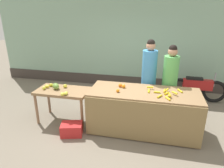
{
  "coord_description": "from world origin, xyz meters",
  "views": [
    {
      "loc": [
        0.73,
        -3.92,
        2.53
      ],
      "look_at": [
        -0.18,
        0.15,
        0.96
      ],
      "focal_mm": 32.53,
      "sensor_mm": 36.0,
      "label": 1
    }
  ],
  "objects_px": {
    "parked_motorcycle": "(197,88)",
    "vendor_woman_green_shirt": "(169,83)",
    "produce_sack": "(106,102)",
    "produce_crate": "(72,129)",
    "vendor_woman_blue_shirt": "(149,79)"
  },
  "relations": [
    {
      "from": "parked_motorcycle",
      "to": "vendor_woman_green_shirt",
      "type": "bearing_deg",
      "value": -125.54
    },
    {
      "from": "vendor_woman_blue_shirt",
      "to": "produce_sack",
      "type": "height_order",
      "value": "vendor_woman_blue_shirt"
    },
    {
      "from": "parked_motorcycle",
      "to": "produce_crate",
      "type": "relative_size",
      "value": 3.64
    },
    {
      "from": "vendor_woman_blue_shirt",
      "to": "produce_crate",
      "type": "height_order",
      "value": "vendor_woman_blue_shirt"
    },
    {
      "from": "parked_motorcycle",
      "to": "produce_crate",
      "type": "xyz_separation_m",
      "value": [
        -2.82,
        -2.36,
        -0.27
      ]
    },
    {
      "from": "vendor_woman_green_shirt",
      "to": "produce_sack",
      "type": "height_order",
      "value": "vendor_woman_green_shirt"
    },
    {
      "from": "vendor_woman_green_shirt",
      "to": "produce_crate",
      "type": "bearing_deg",
      "value": -149.18
    },
    {
      "from": "vendor_woman_green_shirt",
      "to": "produce_sack",
      "type": "bearing_deg",
      "value": 179.45
    },
    {
      "from": "vendor_woman_green_shirt",
      "to": "parked_motorcycle",
      "type": "distance_m",
      "value": 1.54
    },
    {
      "from": "vendor_woman_green_shirt",
      "to": "parked_motorcycle",
      "type": "bearing_deg",
      "value": 54.46
    },
    {
      "from": "parked_motorcycle",
      "to": "produce_sack",
      "type": "distance_m",
      "value": 2.65
    },
    {
      "from": "produce_crate",
      "to": "produce_sack",
      "type": "xyz_separation_m",
      "value": [
        0.45,
        1.19,
        0.12
      ]
    },
    {
      "from": "parked_motorcycle",
      "to": "produce_crate",
      "type": "bearing_deg",
      "value": -140.03
    },
    {
      "from": "vendor_woman_green_shirt",
      "to": "vendor_woman_blue_shirt",
      "type": "bearing_deg",
      "value": 174.2
    },
    {
      "from": "vendor_woman_green_shirt",
      "to": "produce_crate",
      "type": "height_order",
      "value": "vendor_woman_green_shirt"
    }
  ]
}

